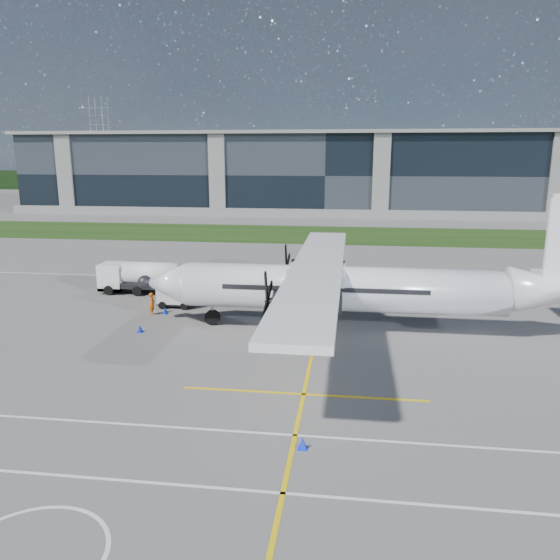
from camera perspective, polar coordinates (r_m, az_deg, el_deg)
The scene contains 15 objects.
ground at distance 71.57m, azimuth 3.38°, elevation 3.86°, with size 400.00×400.00×0.00m, color #615E5C.
grass_strip at distance 79.46m, azimuth 3.81°, elevation 4.79°, with size 400.00×18.00×0.04m, color #19350E.
terminal_building at distance 110.66m, azimuth 5.00°, elevation 10.98°, with size 120.00×20.00×15.00m, color black.
tree_line at distance 170.76m, azimuth 5.92°, elevation 10.16°, with size 400.00×6.00×6.00m, color black.
pylon_west at distance 199.56m, azimuth -18.21°, elevation 13.45°, with size 9.00×4.60×30.00m, color gray, non-canonical shape.
yellow_taxiway_centerline at distance 42.10m, azimuth 4.43°, elevation -2.69°, with size 0.20×70.00×0.01m, color yellow.
white_lane_line at distance 20.66m, azimuth -8.55°, elevation -20.56°, with size 90.00×0.15×0.01m, color white.
turboprop_aircraft at distance 35.37m, azimuth 8.31°, elevation 1.79°, with size 29.39×30.48×9.14m, color white, non-canonical shape.
fuel_tanker_truck at distance 47.18m, azimuth -14.99°, elevation 0.27°, with size 7.05×2.29×2.64m, color silver, non-canonical shape.
baggage_tug at distance 42.27m, azimuth -10.80°, elevation -1.63°, with size 2.84×1.70×1.70m, color white, non-canonical shape.
ground_crew_person at distance 40.54m, azimuth -13.22°, elevation -2.26°, with size 0.76×0.54×1.87m, color #F25907.
safety_cone_nose_stbd at distance 40.72m, azimuth -11.92°, elevation -3.13°, with size 0.36×0.36×0.50m, color #0C27DA.
safety_cone_portwing at distance 22.51m, azimuth 2.39°, elevation -16.65°, with size 0.36×0.36×0.50m, color #0C27DA.
safety_cone_nose_port at distance 36.97m, azimuth -14.42°, elevation -4.92°, with size 0.36×0.36×0.50m, color #0C27DA.
safety_cone_stbdwing at distance 50.50m, azimuth 5.24°, elevation 0.24°, with size 0.36×0.36×0.50m, color #0C27DA.
Camera 1 is at (5.08, -30.48, 11.39)m, focal length 35.00 mm.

